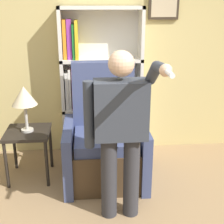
% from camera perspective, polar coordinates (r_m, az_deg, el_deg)
% --- Properties ---
extents(wall_back, '(8.00, 0.11, 2.80)m').
position_cam_1_polar(wall_back, '(4.07, -2.34, 11.72)').
color(wall_back, tan).
rests_on(wall_back, ground_plane).
extents(bookcase, '(1.02, 0.28, 1.91)m').
position_cam_1_polar(bookcase, '(4.01, -3.50, 4.40)').
color(bookcase, silver).
rests_on(bookcase, ground_plane).
extents(armchair, '(0.91, 0.83, 1.32)m').
position_cam_1_polar(armchair, '(3.59, -1.33, -6.03)').
color(armchair, '#4C3823').
rests_on(armchair, ground_plane).
extents(person_standing, '(0.61, 0.78, 1.58)m').
position_cam_1_polar(person_standing, '(2.74, 1.60, -2.81)').
color(person_standing, '#2D2D33').
rests_on(person_standing, ground_plane).
extents(side_table, '(0.49, 0.49, 0.58)m').
position_cam_1_polar(side_table, '(3.67, -15.08, -4.65)').
color(side_table, black).
rests_on(side_table, ground_plane).
extents(table_lamp, '(0.28, 0.28, 0.52)m').
position_cam_1_polar(table_lamp, '(3.51, -15.77, 2.64)').
color(table_lamp, '#B7B2A8').
rests_on(table_lamp, side_table).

